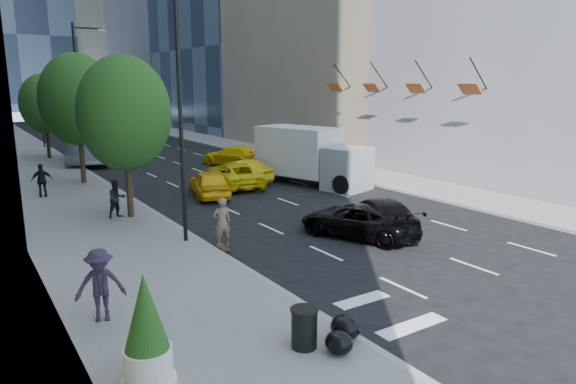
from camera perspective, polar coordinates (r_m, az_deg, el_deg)
ground at (r=21.23m, az=9.60°, el=-5.52°), size 160.00×160.00×0.00m
sidewalk_left at (r=45.44m, az=-26.81°, el=2.86°), size 6.00×120.00×0.15m
sidewalk_right at (r=51.10m, az=-5.17°, el=5.00°), size 4.00×120.00×0.15m
lamp_near at (r=20.21m, az=-11.47°, el=10.30°), size 2.13×0.22×10.00m
lamp_far at (r=37.51m, az=-22.03°, el=10.41°), size 2.13×0.22×10.00m
tree_near at (r=24.70m, az=-17.71°, el=8.31°), size 4.20×4.20×7.46m
tree_mid at (r=34.40m, az=-22.39°, el=9.47°), size 4.50×4.50×7.99m
tree_far at (r=47.24m, az=-25.46°, el=8.85°), size 3.90×3.90×6.92m
traffic_signal at (r=55.28m, az=-25.81°, el=8.73°), size 2.48×0.53×5.20m
facade_flags at (r=34.84m, az=11.71°, el=11.58°), size 1.85×13.30×2.05m
skateboarder at (r=19.88m, az=-7.34°, el=-3.73°), size 0.75×0.54×1.95m
black_sedan_lincoln at (r=21.75m, az=7.74°, el=-3.15°), size 3.99×5.42×1.37m
black_sedan_mercedes at (r=22.52m, az=10.19°, el=-2.52°), size 3.94×5.60×1.51m
taxi_a at (r=29.34m, az=-8.75°, el=0.98°), size 2.87×4.82×1.54m
taxi_b at (r=32.94m, az=-5.51°, el=2.25°), size 3.05×4.84×1.51m
taxi_c at (r=31.93m, az=-5.95°, el=1.90°), size 3.28×5.66×1.48m
taxi_d at (r=40.00m, az=-6.07°, el=4.02°), size 4.05×5.76×1.55m
city_bus at (r=46.62m, az=-20.55°, el=5.73°), size 7.17×13.18×3.60m
box_truck at (r=32.45m, az=2.49°, el=4.05°), size 4.70×7.91×3.57m
pedestrian_a at (r=25.18m, az=-18.49°, el=-0.73°), size 1.00×0.85×1.78m
pedestrian_b at (r=31.25m, az=-25.65°, el=1.16°), size 1.14×0.62×1.85m
pedestrian_c at (r=14.57m, az=-20.14°, el=-9.68°), size 1.42×1.02×1.99m
trash_can at (r=12.65m, az=1.82°, el=-14.94°), size 0.63×0.63×0.94m
planter_shrub at (r=11.34m, az=-15.46°, el=-14.82°), size 1.02×1.02×2.45m
garbage_bags at (r=12.89m, az=6.12°, el=-15.33°), size 1.25×1.21×0.62m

